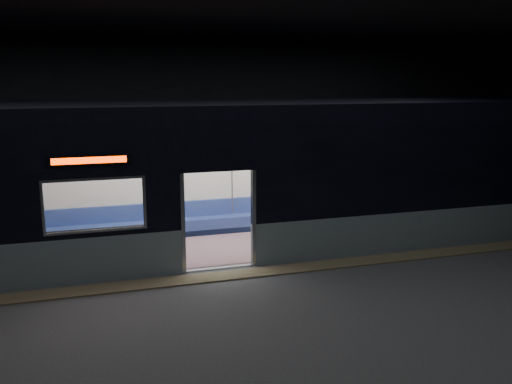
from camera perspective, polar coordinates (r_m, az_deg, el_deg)
name	(u,v)px	position (r m, az deg, el deg)	size (l,w,h in m)	color
station_floor	(232,287)	(10.44, -2.53, -9.94)	(24.00, 14.00, 0.01)	#47494C
station_envelope	(230,90)	(9.70, -2.73, 10.64)	(24.00, 14.00, 5.00)	black
tactile_strip	(225,276)	(10.93, -3.26, -8.81)	(22.80, 0.50, 0.03)	#8C7F59
metro_car	(203,170)	(12.34, -5.58, 2.35)	(18.00, 3.04, 3.35)	#8C9FA7
passenger	(334,197)	(14.66, 8.26, -0.49)	(0.37, 0.64, 1.30)	black
handbag	(339,202)	(14.52, 8.73, -1.05)	(0.27, 0.23, 0.14)	black
transit_map	(347,167)	(15.01, 9.55, 2.56)	(1.05, 0.03, 0.69)	white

